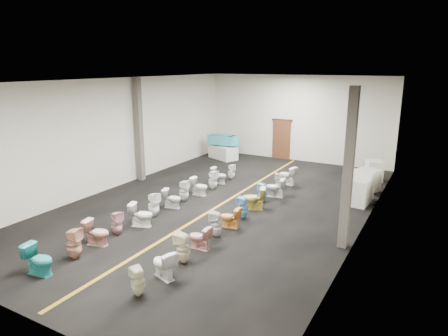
{
  "coord_description": "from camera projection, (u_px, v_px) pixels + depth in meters",
  "views": [
    {
      "loc": [
        6.89,
        -12.26,
        5.04
      ],
      "look_at": [
        -0.51,
        1.0,
        1.07
      ],
      "focal_mm": 32.0,
      "sensor_mm": 36.0,
      "label": 1
    }
  ],
  "objects": [
    {
      "name": "toilet_right_11",
      "position": [
        288.0,
        175.0,
        17.15
      ],
      "size": [
        0.88,
        0.66,
        0.8
      ],
      "primitive_type": "imported",
      "rotation": [
        0.0,
        0.0,
        -1.87
      ],
      "color": "white",
      "rests_on": "floor"
    },
    {
      "name": "toilet_right_2",
      "position": [
        183.0,
        248.0,
        10.34
      ],
      "size": [
        0.42,
        0.41,
        0.84
      ],
      "primitive_type": "imported",
      "rotation": [
        0.0,
        0.0,
        -1.47
      ],
      "color": "beige",
      "rests_on": "floor"
    },
    {
      "name": "toilet_right_10",
      "position": [
        279.0,
        182.0,
        16.37
      ],
      "size": [
        0.41,
        0.41,
        0.73
      ],
      "primitive_type": "imported",
      "rotation": [
        0.0,
        0.0,
        -1.28
      ],
      "color": "beige",
      "rests_on": "floor"
    },
    {
      "name": "appliance_crate_c",
      "position": [
        367.0,
        180.0,
        16.26
      ],
      "size": [
        1.05,
        1.05,
        0.9
      ],
      "primitive_type": "cube",
      "rotation": [
        0.0,
        0.0,
        -0.41
      ],
      "color": "silver",
      "rests_on": "floor"
    },
    {
      "name": "toilet_right_1",
      "position": [
        164.0,
        264.0,
        9.62
      ],
      "size": [
        0.8,
        0.62,
        0.73
      ],
      "primitive_type": "imported",
      "rotation": [
        0.0,
        0.0,
        -1.9
      ],
      "color": "white",
      "rests_on": "floor"
    },
    {
      "name": "toilet_left_11",
      "position": [
        231.0,
        172.0,
        17.94
      ],
      "size": [
        0.36,
        0.36,
        0.7
      ],
      "primitive_type": "imported",
      "rotation": [
        0.0,
        0.0,
        1.72
      ],
      "color": "white",
      "rests_on": "floor"
    },
    {
      "name": "back_door",
      "position": [
        281.0,
        140.0,
        21.7
      ],
      "size": [
        1.0,
        0.1,
        2.1
      ],
      "primitive_type": "cube",
      "color": "#562D19",
      "rests_on": "floor"
    },
    {
      "name": "display_table",
      "position": [
        223.0,
        152.0,
        21.82
      ],
      "size": [
        1.84,
        1.42,
        0.73
      ],
      "primitive_type": "cube",
      "rotation": [
        0.0,
        0.0,
        -0.42
      ],
      "color": "silver",
      "rests_on": "floor"
    },
    {
      "name": "toilet_left_7",
      "position": [
        184.0,
        191.0,
        15.04
      ],
      "size": [
        0.43,
        0.42,
        0.82
      ],
      "primitive_type": "imported",
      "rotation": [
        0.0,
        0.0,
        1.74
      ],
      "color": "silver",
      "rests_on": "floor"
    },
    {
      "name": "toilet_left_3",
      "position": [
        117.0,
        223.0,
        12.06
      ],
      "size": [
        0.39,
        0.39,
        0.75
      ],
      "primitive_type": "imported",
      "rotation": [
        0.0,
        0.0,
        1.41
      ],
      "color": "#D4979B",
      "rests_on": "floor"
    },
    {
      "name": "wall_back",
      "position": [
        297.0,
        118.0,
        21.07
      ],
      "size": [
        10.0,
        0.0,
        10.0
      ],
      "primitive_type": "plane",
      "rotation": [
        1.57,
        0.0,
        0.0
      ],
      "color": "beige",
      "rests_on": "ground"
    },
    {
      "name": "toilet_left_8",
      "position": [
        199.0,
        186.0,
        15.74
      ],
      "size": [
        0.71,
        0.43,
        0.71
      ],
      "primitive_type": "imported",
      "rotation": [
        0.0,
        0.0,
        1.62
      ],
      "color": "white",
      "rests_on": "floor"
    },
    {
      "name": "toilet_right_9",
      "position": [
        275.0,
        187.0,
        15.55
      ],
      "size": [
        0.79,
        0.53,
        0.75
      ],
      "primitive_type": "imported",
      "rotation": [
        0.0,
        0.0,
        -1.42
      ],
      "color": "silver",
      "rests_on": "floor"
    },
    {
      "name": "bathtub",
      "position": [
        223.0,
        139.0,
        21.65
      ],
      "size": [
        1.86,
        0.73,
        0.55
      ],
      "rotation": [
        0.0,
        0.0,
        0.06
      ],
      "color": "#3EA4B3",
      "rests_on": "display_table"
    },
    {
      "name": "column_right",
      "position": [
        348.0,
        170.0,
        10.81
      ],
      "size": [
        0.25,
        0.25,
        4.5
      ],
      "primitive_type": "cube",
      "color": "#59544C",
      "rests_on": "floor"
    },
    {
      "name": "door_frame",
      "position": [
        282.0,
        120.0,
        21.44
      ],
      "size": [
        1.15,
        0.08,
        0.1
      ],
      "primitive_type": "cube",
      "color": "#331C11",
      "rests_on": "back_door"
    },
    {
      "name": "wall_left",
      "position": [
        119.0,
        133.0,
        16.67
      ],
      "size": [
        0.0,
        16.0,
        16.0
      ],
      "primitive_type": "plane",
      "rotation": [
        1.57,
        0.0,
        1.57
      ],
      "color": "beige",
      "rests_on": "ground"
    },
    {
      "name": "appliance_crate_a",
      "position": [
        358.0,
        192.0,
        14.59
      ],
      "size": [
        0.81,
        0.81,
        0.96
      ],
      "primitive_type": "cube",
      "rotation": [
        0.0,
        0.0,
        -0.08
      ],
      "color": "silver",
      "rests_on": "floor"
    },
    {
      "name": "toilet_right_7",
      "position": [
        254.0,
        198.0,
        14.17
      ],
      "size": [
        0.93,
        0.74,
        0.83
      ],
      "primitive_type": "imported",
      "rotation": [
        0.0,
        0.0,
        -1.17
      ],
      "color": "#D3BE51",
      "rests_on": "floor"
    },
    {
      "name": "toilet_left_9",
      "position": [
        213.0,
        180.0,
        16.44
      ],
      "size": [
        0.41,
        0.4,
        0.81
      ],
      "primitive_type": "imported",
      "rotation": [
        0.0,
        0.0,
        1.47
      ],
      "color": "white",
      "rests_on": "floor"
    },
    {
      "name": "toilet_right_6",
      "position": [
        243.0,
        208.0,
        13.32
      ],
      "size": [
        0.36,
        0.36,
        0.77
      ],
      "primitive_type": "imported",
      "rotation": [
        0.0,
        0.0,
        -1.59
      ],
      "color": "#67A4CF",
      "rests_on": "floor"
    },
    {
      "name": "toilet_left_10",
      "position": [
        219.0,
        175.0,
        17.31
      ],
      "size": [
        0.7,
        0.42,
        0.7
      ],
      "primitive_type": "imported",
      "rotation": [
        0.0,
        0.0,
        1.62
      ],
      "color": "silver",
      "rests_on": "floor"
    },
    {
      "name": "toilet_left_2",
      "position": [
        97.0,
        233.0,
        11.38
      ],
      "size": [
        0.81,
        0.58,
        0.75
      ],
      "primitive_type": "imported",
      "rotation": [
        0.0,
        0.0,
        1.81
      ],
      "color": "#DC9D8A",
      "rests_on": "floor"
    },
    {
      "name": "toilet_right_0",
      "position": [
        138.0,
        282.0,
        8.87
      ],
      "size": [
        0.41,
        0.41,
        0.68
      ],
      "primitive_type": "imported",
      "rotation": [
        0.0,
        0.0,
        -1.99
      ],
      "color": "beige",
      "rests_on": "floor"
    },
    {
      "name": "column_left",
      "position": [
        139.0,
        130.0,
        17.4
      ],
      "size": [
        0.25,
        0.25,
        4.5
      ],
      "primitive_type": "cube",
      "color": "#59544C",
      "rests_on": "floor"
    },
    {
      "name": "toilet_right_8",
      "position": [
        263.0,
        192.0,
        14.94
      ],
      "size": [
        0.38,
        0.37,
        0.75
      ],
      "primitive_type": "imported",
      "rotation": [
        0.0,
        0.0,
        -1.46
      ],
      "color": "#83BFF0",
      "rests_on": "floor"
    },
    {
      "name": "floor",
      "position": [
        223.0,
        203.0,
        14.88
      ],
      "size": [
        16.0,
        16.0,
        0.0
      ],
      "primitive_type": "plane",
      "color": "black",
      "rests_on": "ground"
    },
    {
      "name": "aisle_stripe",
      "position": [
        223.0,
        203.0,
        14.88
      ],
      "size": [
        0.12,
        15.6,
        0.01
      ],
      "primitive_type": "cube",
      "color": "#9A7016",
      "rests_on": "floor"
    },
    {
      "name": "toilet_right_4",
      "position": [
        216.0,
        224.0,
        11.93
      ],
      "size": [
        0.47,
        0.46,
        0.8
      ],
      "primitive_type": "imported",
      "rotation": [
        0.0,
        0.0,
        -1.23
      ],
      "color": "silver",
      "rests_on": "floor"
    },
    {
      "name": "wall_front",
      "position": [
        16.0,
        216.0,
        7.55
      ],
      "size": [
        10.0,
        0.0,
        10.0
      ],
      "primitive_type": "plane",
      "rotation": [
        -1.57,
        0.0,
        0.0
      ],
      "color": "beige",
      "rests_on": "ground"
    },
    {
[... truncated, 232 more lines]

